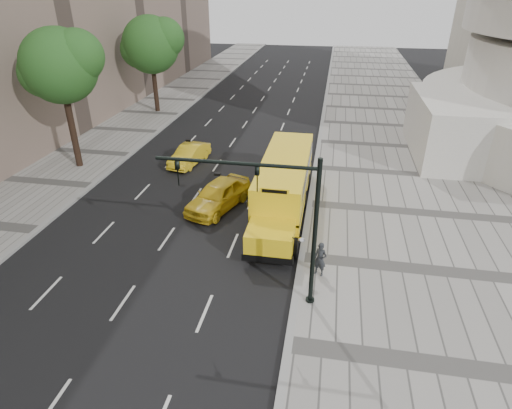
% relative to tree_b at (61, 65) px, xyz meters
% --- Properties ---
extents(ground, '(140.00, 140.00, 0.00)m').
position_rel_tree_b_xyz_m(ground, '(10.41, -2.94, -7.01)').
color(ground, black).
rests_on(ground, ground).
extents(sidewalk_museum, '(12.00, 140.00, 0.15)m').
position_rel_tree_b_xyz_m(sidewalk_museum, '(22.41, -2.94, -6.94)').
color(sidewalk_museum, gray).
rests_on(sidewalk_museum, ground).
extents(sidewalk_far, '(6.00, 140.00, 0.15)m').
position_rel_tree_b_xyz_m(sidewalk_far, '(-0.59, -2.94, -6.94)').
color(sidewalk_far, gray).
rests_on(sidewalk_far, ground).
extents(curb_museum, '(0.30, 140.00, 0.15)m').
position_rel_tree_b_xyz_m(curb_museum, '(16.41, -2.94, -6.94)').
color(curb_museum, gray).
rests_on(curb_museum, ground).
extents(curb_far, '(0.30, 140.00, 0.15)m').
position_rel_tree_b_xyz_m(curb_far, '(2.41, -2.94, -6.94)').
color(curb_far, gray).
rests_on(curb_far, ground).
extents(tree_b, '(5.38, 4.78, 9.37)m').
position_rel_tree_b_xyz_m(tree_b, '(0.00, 0.00, 0.00)').
color(tree_b, black).
rests_on(tree_b, ground).
extents(tree_c, '(5.95, 5.29, 9.08)m').
position_rel_tree_b_xyz_m(tree_c, '(0.01, 14.60, -0.54)').
color(tree_c, black).
rests_on(tree_c, ground).
extents(school_bus, '(2.96, 11.56, 3.19)m').
position_rel_tree_b_xyz_m(school_bus, '(14.91, -3.46, -5.25)').
color(school_bus, yellow).
rests_on(school_bus, ground).
extents(taxi_near, '(3.43, 5.24, 1.66)m').
position_rel_tree_b_xyz_m(taxi_near, '(11.20, -4.17, -6.18)').
color(taxi_near, gold).
rests_on(taxi_near, ground).
extents(taxi_far, '(2.17, 4.36, 1.37)m').
position_rel_tree_b_xyz_m(taxi_far, '(7.40, 2.02, -6.32)').
color(taxi_far, gold).
rests_on(taxi_far, ground).
extents(pedestrian, '(0.68, 0.57, 1.60)m').
position_rel_tree_b_xyz_m(pedestrian, '(17.28, -9.75, -6.06)').
color(pedestrian, '#24272A').
rests_on(pedestrian, sidewalk_museum).
extents(traffic_signal, '(6.18, 0.36, 6.40)m').
position_rel_tree_b_xyz_m(traffic_signal, '(15.60, -11.62, -2.92)').
color(traffic_signal, black).
rests_on(traffic_signal, ground).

